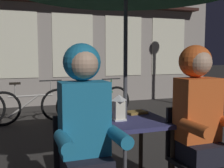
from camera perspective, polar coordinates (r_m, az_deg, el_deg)
name	(u,v)px	position (r m, az deg, el deg)	size (l,w,h in m)	color
cafe_table	(125,130)	(2.54, 2.74, -9.46)	(0.72, 0.72, 0.74)	navy
lantern	(119,107)	(2.44, 1.44, -4.75)	(0.11, 0.11, 0.23)	white
chair_left	(84,168)	(2.12, -5.91, -16.96)	(0.40, 0.40, 0.87)	black
chair_right	(194,153)	(2.51, 16.59, -13.50)	(0.40, 0.40, 0.87)	black
person_left_hooded	(85,122)	(1.95, -5.62, -7.89)	(0.45, 0.56, 1.40)	black
person_right_hooded	(199,113)	(2.37, 17.66, -5.70)	(0.45, 0.56, 1.40)	black
bicycle_third	(31,106)	(5.57, -16.46, -4.36)	(1.68, 0.18, 0.84)	black
bicycle_fourth	(95,103)	(5.72, -3.56, -3.87)	(1.66, 0.35, 0.84)	black
book	(136,112)	(2.75, 5.00, -5.89)	(0.20, 0.14, 0.02)	olive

